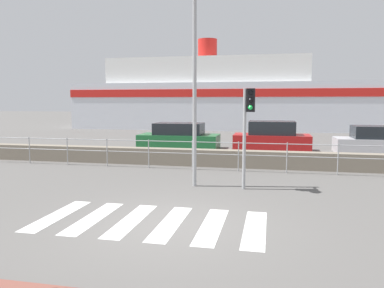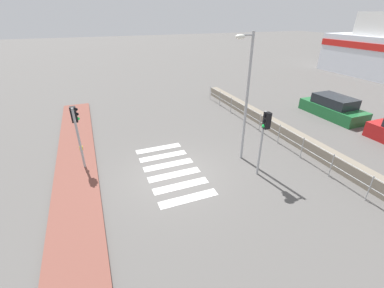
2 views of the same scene
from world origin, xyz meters
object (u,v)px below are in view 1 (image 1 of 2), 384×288
Objects in this scene: ferry_boat at (240,99)px; parked_car_red at (272,138)px; parked_car_silver at (379,142)px; traffic_light_far at (248,116)px; streetlamp at (194,67)px; parked_car_green at (179,138)px.

ferry_boat is 8.36× the size of parked_car_red.
ferry_boat is 17.66m from parked_car_silver.
parked_car_silver is (8.17, -15.50, -2.23)m from ferry_boat.
ferry_boat is (-2.19, 24.63, 0.63)m from traffic_light_far.
ferry_boat is (-0.56, 24.67, -0.80)m from streetlamp.
traffic_light_far is at bearing -64.54° from parked_car_green.
streetlamp is at bearing -88.69° from ferry_boat.
parked_car_green is at bearing -97.92° from ferry_boat.
parked_car_red is at bearing 85.48° from traffic_light_far.
parked_car_green is at bearing 115.46° from traffic_light_far.
ferry_boat is at bearing 82.08° from parked_car_green.
parked_car_silver is (5.26, -0.00, -0.08)m from parked_car_red.
traffic_light_far is 0.72× the size of parked_car_silver.
parked_car_silver is at bearing -62.20° from ferry_boat.
parked_car_silver is (7.61, 9.17, -3.04)m from streetlamp.
parked_car_red is 5.26m from parked_car_silver.
streetlamp is 24.69m from ferry_boat.
streetlamp reaches higher than parked_car_red.
parked_car_green is (-2.72, 9.17, -3.02)m from streetlamp.
parked_car_silver is (10.33, -0.00, -0.01)m from parked_car_green.
traffic_light_far is 0.75× the size of parked_car_red.
ferry_boat reaches higher than traffic_light_far.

